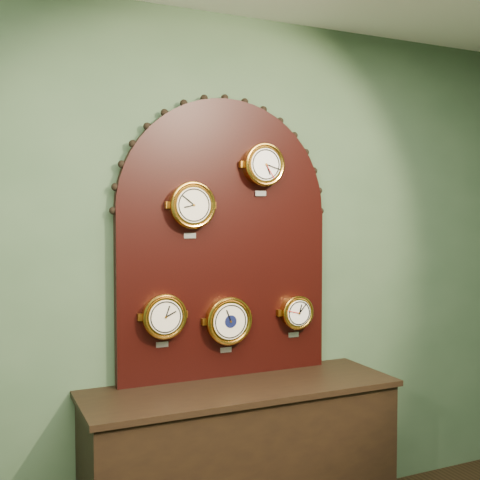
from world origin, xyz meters
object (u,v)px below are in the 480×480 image
arabic_clock (263,165)px  tide_clock (296,312)px  roman_clock (192,205)px  barometer (228,321)px  display_board (225,230)px  hygrometer (164,316)px  shop_counter (242,467)px

arabic_clock → tide_clock: arabic_clock is taller
roman_clock → barometer: 0.65m
display_board → tide_clock: size_ratio=6.25×
display_board → roman_clock: size_ratio=5.17×
tide_clock → barometer: bearing=-179.8°
hygrometer → shop_counter: bearing=-22.7°
arabic_clock → barometer: bearing=-179.8°
roman_clock → hygrometer: bearing=179.9°
shop_counter → hygrometer: hygrometer is taller
arabic_clock → shop_counter: bearing=-142.4°
display_board → roman_clock: display_board is taller
hygrometer → barometer: hygrometer is taller
shop_counter → tide_clock: bearing=20.6°
roman_clock → hygrometer: size_ratio=1.04×
roman_clock → tide_clock: size_ratio=1.21×
arabic_clock → display_board: bearing=161.5°
shop_counter → hygrometer: 0.89m
display_board → shop_counter: bearing=-90.0°
roman_clock → hygrometer: (-0.15, 0.00, -0.57)m
shop_counter → display_board: display_board is taller
roman_clock → tide_clock: roman_clock is taller
display_board → tide_clock: 0.63m
roman_clock → display_board: bearing=17.5°
shop_counter → display_board: 1.25m
barometer → arabic_clock: bearing=0.2°
roman_clock → tide_clock: (0.62, 0.00, -0.60)m
display_board → hygrometer: bearing=-169.7°
shop_counter → roman_clock: 1.38m
barometer → tide_clock: barometer is taller
hygrometer → arabic_clock: bearing=-0.0°
shop_counter → hygrometer: (-0.37, 0.15, 0.79)m
roman_clock → arabic_clock: (0.41, 0.00, 0.22)m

